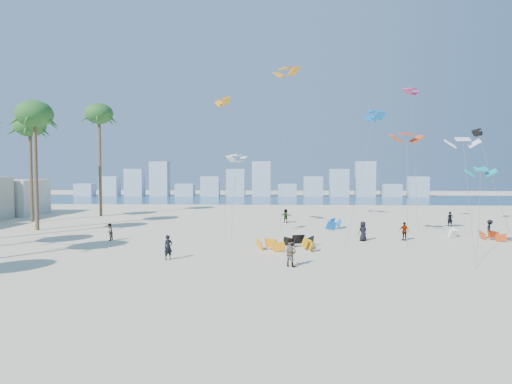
{
  "coord_description": "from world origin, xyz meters",
  "views": [
    {
      "loc": [
        4.66,
        -21.64,
        6.47
      ],
      "look_at": [
        3.0,
        16.0,
        4.5
      ],
      "focal_mm": 30.23,
      "sensor_mm": 36.0,
      "label": 1
    }
  ],
  "objects": [
    {
      "name": "ground",
      "position": [
        0.0,
        0.0,
        0.0
      ],
      "size": [
        220.0,
        220.0,
        0.0
      ],
      "primitive_type": "plane",
      "color": "beige",
      "rests_on": "ground"
    },
    {
      "name": "ocean",
      "position": [
        0.0,
        72.0,
        0.01
      ],
      "size": [
        220.0,
        220.0,
        0.0
      ],
      "primitive_type": "plane",
      "color": "navy",
      "rests_on": "ground"
    },
    {
      "name": "kitesurfer_near",
      "position": [
        -2.97,
        8.61,
        0.9
      ],
      "size": [
        0.78,
        0.75,
        1.79
      ],
      "primitive_type": "imported",
      "rotation": [
        0.0,
        0.0,
        0.71
      ],
      "color": "black",
      "rests_on": "ground"
    },
    {
      "name": "kitesurfer_mid",
      "position": [
        5.7,
        6.92,
        0.95
      ],
      "size": [
        1.17,
        1.12,
        1.9
      ],
      "primitive_type": "imported",
      "rotation": [
        0.0,
        0.0,
        2.52
      ],
      "color": "gray",
      "rests_on": "ground"
    },
    {
      "name": "kitesurfers_far",
      "position": [
        12.29,
        21.99,
        0.85
      ],
      "size": [
        36.18,
        15.06,
        1.78
      ],
      "color": "black",
      "rests_on": "ground"
    },
    {
      "name": "grounded_kites",
      "position": [
        11.96,
        18.25,
        0.45
      ],
      "size": [
        22.82,
        15.49,
        1.05
      ],
      "color": "orange",
      "rests_on": "ground"
    },
    {
      "name": "flying_kites",
      "position": [
        12.33,
        21.94,
        12.37
      ],
      "size": [
        31.04,
        23.55,
        18.64
      ],
      "color": "white",
      "rests_on": "ground"
    },
    {
      "name": "distant_skyline",
      "position": [
        -1.19,
        82.0,
        3.09
      ],
      "size": [
        85.0,
        3.0,
        8.4
      ],
      "color": "#9EADBF",
      "rests_on": "ground"
    }
  ]
}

